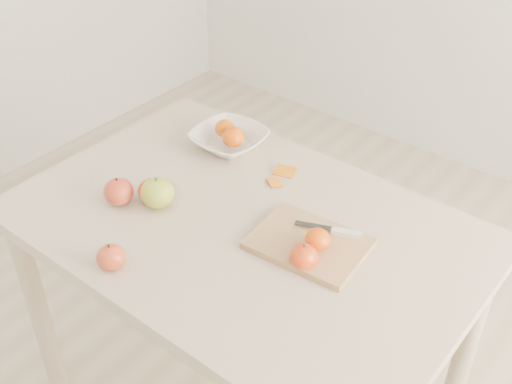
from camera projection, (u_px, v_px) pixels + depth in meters
The scene contains 14 objects.
table at pixel (244, 251), 1.72m from camera, with size 1.20×0.80×0.75m.
cutting_board at pixel (309, 244), 1.58m from camera, with size 0.28×0.20×0.02m, color tan.
board_tangerine at pixel (317, 239), 1.54m from camera, with size 0.06×0.06×0.05m, color #CC5207.
fruit_bowl at pixel (229, 140), 1.94m from camera, with size 0.22×0.22×0.05m, color white.
bowl_tangerine_near at pixel (225, 128), 1.94m from camera, with size 0.06×0.06×0.05m, color #CA5E07.
bowl_tangerine_far at pixel (233, 137), 1.90m from camera, with size 0.07×0.07×0.06m, color #E45008.
orange_peel_a at pixel (284, 172), 1.84m from camera, with size 0.06×0.04×0.00m, color #CD6C0E.
orange_peel_b at pixel (275, 183), 1.80m from camera, with size 0.04×0.04×0.00m, color orange.
paring_knife at pixel (341, 232), 1.59m from camera, with size 0.16×0.08×0.01m.
apple_green at pixel (157, 193), 1.69m from camera, with size 0.09×0.09×0.08m, color olive.
apple_red_b at pixel (151, 191), 1.72m from camera, with size 0.07×0.07×0.06m, color #A70B06.
apple_red_d at pixel (118, 192), 1.71m from camera, with size 0.08×0.08×0.07m, color maroon.
apple_red_e at pixel (304, 257), 1.51m from camera, with size 0.07×0.07×0.06m, color #A20608.
apple_red_c at pixel (111, 257), 1.51m from camera, with size 0.07×0.07×0.06m, color #A00D14.
Camera 1 is at (0.83, -0.98, 1.80)m, focal length 45.00 mm.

